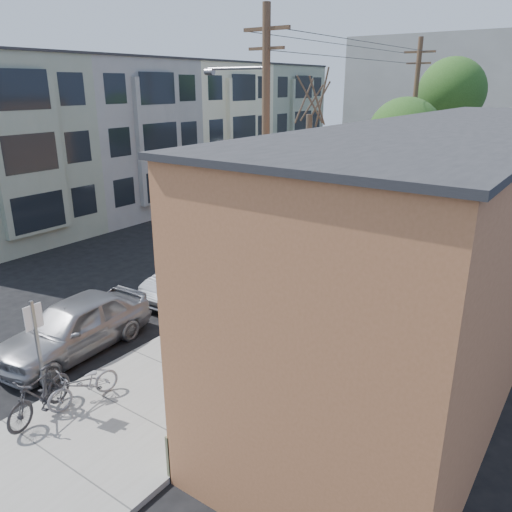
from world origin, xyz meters
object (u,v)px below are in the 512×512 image
Objects in this scene: tree_leafy_mid at (405,136)px; patio_chair_b at (240,387)px; tree_bare at (307,197)px; parked_bike_a at (39,395)px; patron_grey at (276,324)px; patio_chair_a at (215,396)px; cyclist at (226,307)px; sign_post at (38,345)px; car_2 at (280,243)px; parking_meter_near at (194,299)px; car_1 at (199,274)px; patron_green at (271,320)px; parking_meter_far at (330,232)px; bus at (368,169)px; parked_bike_b at (84,385)px; car_3 at (333,215)px; utility_pole_near at (264,150)px; tree_leafy_far at (452,92)px; car_0 at (74,326)px.

tree_leafy_mid reaches higher than patio_chair_b.
parked_bike_a is at bearing -90.78° from tree_bare.
patio_chair_a is at bearing 26.62° from patron_grey.
tree_bare is 6.64m from cyclist.
car_2 is (-1.57, 12.98, -1.14)m from sign_post.
parking_meter_near reaches higher than parked_bike_a.
patron_green is at bearing -24.93° from car_1.
car_1 is (-1.68, -7.44, -0.17)m from parking_meter_far.
parking_meter_far is 13.35m from patio_chair_a.
bus is at bearing 85.24° from parked_bike_a.
patron_grey reaches higher than cyclist.
tree_bare reaches higher than bus.
parked_bike_b is 12.53m from car_2.
patron_green is 5.56m from parked_bike_b.
cyclist reaches higher than patron_green.
sign_post is 1.42× the size of parked_bike_a.
patron_grey is at bearing -81.06° from tree_leafy_mid.
car_1 reaches higher than patio_chair_a.
tree_leafy_mid is 17.41m from patron_green.
sign_post is 2.26× the size of parking_meter_far.
car_3 is at bearing 107.93° from tree_bare.
car_3 is (-4.58, 12.97, -0.14)m from patron_green.
parking_meter_far is 7.26m from utility_pole_near.
car_1 is at bearing -41.15° from cyclist.
sign_post is 31.52m from tree_leafy_far.
tree_bare is 7.25m from patron_grey.
car_0 is (-5.69, -0.64, 0.25)m from patio_chair_b.
patio_chair_b is 0.49× the size of patron_grey.
patio_chair_a is at bearing -48.22° from car_1.
utility_pole_near is 2.09× the size of car_2.
tree_bare is 5.33m from car_1.
bus is (-4.52, 24.35, 0.63)m from parking_meter_near.
patio_chair_a is 28.84m from bus.
sign_post is 4.91m from patio_chair_b.
bus is at bearing 110.90° from parked_bike_b.
parking_meter_near is at bearing 109.28° from parked_bike_b.
car_0 is at bearing 158.94° from parked_bike_b.
parking_meter_near is at bearing 79.79° from parked_bike_a.
parked_bike_a reaches higher than patio_chair_b.
patron_green reaches higher than parked_bike_a.
utility_pole_near is 8.67m from car_0.
utility_pole_near is (0.14, -5.75, 4.43)m from parking_meter_far.
tree_leafy_far is (0.41, 21.76, 1.72)m from utility_pole_near.
car_2 is (-2.21, 12.33, 0.06)m from parked_bike_b.
car_2 is at bearing -125.22° from parking_meter_far.
parking_meter_far is 8.48m from tree_leafy_mid.
utility_pole_near is at bearing -121.60° from patron_grey.
utility_pole_near is at bearing -91.08° from tree_leafy_far.
tree_leafy_far reaches higher than tree_bare.
patron_grey reaches higher than patio_chair_a.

